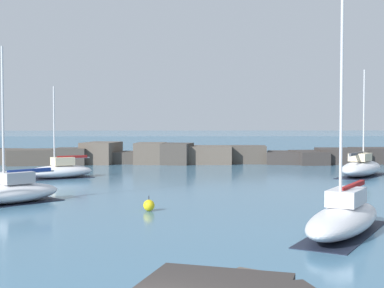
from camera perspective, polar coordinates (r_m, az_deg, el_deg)
open_sea_beyond at (r=118.02m, az=-1.87°, el=0.12°), size 400.00×116.00×0.01m
breakwater_jetty at (r=58.15m, az=-2.83°, el=-1.20°), size 61.23×6.79×2.46m
sailboat_moored_0 at (r=31.25m, az=-18.68°, el=-4.84°), size 5.68×5.67×8.60m
sailboat_moored_1 at (r=46.56m, az=17.60°, el=-2.40°), size 6.24×7.47×8.88m
sailboat_moored_5 at (r=44.23m, az=-13.92°, el=-2.76°), size 5.85×4.85×7.35m
sailboat_moored_6 at (r=22.43m, az=15.91°, el=-7.52°), size 5.66×7.39×9.35m
mooring_buoy_orange_near at (r=27.13m, az=-4.62°, el=-6.54°), size 0.58×0.58×0.78m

